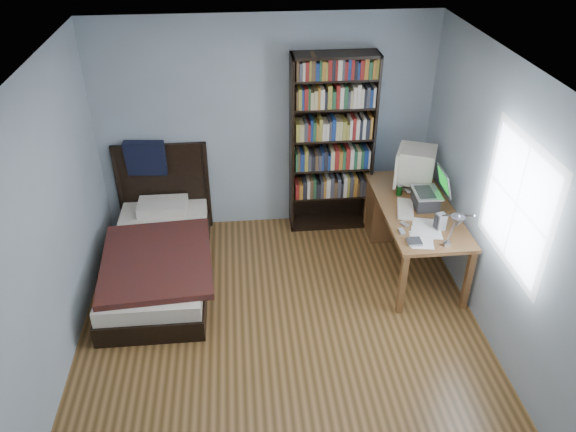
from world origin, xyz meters
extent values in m
plane|color=#563A19|center=(0.00, 0.00, 0.00)|extent=(4.20, 4.20, 0.00)
plane|color=white|center=(0.00, 0.00, 2.50)|extent=(4.20, 4.20, 0.00)
cube|color=#AFBFCD|center=(0.00, 2.10, 1.25)|extent=(3.80, 0.04, 2.50)
cube|color=#AFBFCD|center=(-1.90, 0.00, 1.25)|extent=(0.04, 4.20, 2.50)
cube|color=#AFBFCD|center=(1.90, 0.00, 1.25)|extent=(0.04, 4.20, 2.50)
cube|color=white|center=(1.89, -0.15, 1.45)|extent=(0.01, 1.14, 1.14)
cube|color=white|center=(1.88, -0.15, 1.45)|extent=(0.01, 1.00, 1.00)
cube|color=brown|center=(1.50, 1.04, 0.71)|extent=(0.75, 1.66, 0.04)
cube|color=brown|center=(1.18, 0.27, 0.34)|extent=(0.06, 0.06, 0.69)
cube|color=brown|center=(1.83, 0.27, 0.34)|extent=(0.06, 0.06, 0.69)
cube|color=brown|center=(1.18, 1.82, 0.34)|extent=(0.06, 0.06, 0.69)
cube|color=brown|center=(1.83, 1.82, 0.34)|extent=(0.06, 0.06, 0.69)
cube|color=brown|center=(1.50, 1.65, 0.34)|extent=(0.69, 0.40, 0.68)
cube|color=beige|center=(1.56, 1.47, 0.74)|extent=(0.32, 0.30, 0.03)
cylinder|color=beige|center=(1.56, 1.47, 0.79)|extent=(0.10, 0.10, 0.06)
cube|color=beige|center=(1.59, 1.47, 1.00)|extent=(0.51, 0.50, 0.37)
cube|color=beige|center=(1.39, 1.47, 1.00)|extent=(0.18, 0.37, 0.39)
cube|color=#3C7DDB|center=(1.38, 1.47, 1.00)|extent=(0.12, 0.27, 0.26)
cube|color=#2D2D30|center=(1.59, 1.04, 0.81)|extent=(0.24, 0.28, 0.16)
cube|color=silver|center=(1.59, 1.04, 0.90)|extent=(0.27, 0.36, 0.02)
cube|color=#2D2D30|center=(1.57, 1.04, 0.91)|extent=(0.18, 0.28, 0.00)
cube|color=silver|center=(1.75, 1.04, 1.03)|extent=(0.09, 0.35, 0.25)
cube|color=#0CBF26|center=(1.74, 1.04, 1.03)|extent=(0.06, 0.29, 0.20)
cube|color=#99999E|center=(1.58, 0.33, 0.75)|extent=(0.06, 0.05, 0.04)
cylinder|color=#99999E|center=(1.58, 0.27, 0.96)|extent=(0.02, 0.14, 0.38)
cylinder|color=#99999E|center=(1.51, 0.05, 1.24)|extent=(0.16, 0.32, 0.19)
cone|color=#99999E|center=(1.44, -0.10, 1.27)|extent=(0.12, 0.12, 0.10)
cube|color=beige|center=(1.36, 0.99, 0.74)|extent=(0.26, 0.43, 0.04)
cube|color=gray|center=(1.60, 0.61, 0.81)|extent=(0.10, 0.10, 0.17)
cylinder|color=#083C11|center=(1.38, 1.31, 0.79)|extent=(0.06, 0.06, 0.11)
ellipsoid|color=silver|center=(1.50, 1.36, 0.75)|extent=(0.06, 0.11, 0.04)
cube|color=silver|center=(1.28, 0.71, 0.74)|extent=(0.08, 0.11, 0.02)
cube|color=gray|center=(1.22, 0.59, 0.74)|extent=(0.05, 0.10, 0.02)
cube|color=gray|center=(1.29, 0.40, 0.74)|extent=(0.13, 0.13, 0.03)
cube|color=black|center=(0.28, 1.94, 1.05)|extent=(0.03, 0.30, 2.10)
cube|color=black|center=(1.20, 1.94, 1.05)|extent=(0.03, 0.30, 2.10)
cube|color=black|center=(0.74, 1.94, 2.09)|extent=(0.95, 0.30, 0.03)
cube|color=black|center=(0.74, 1.94, 0.03)|extent=(0.95, 0.30, 0.06)
cube|color=black|center=(0.74, 2.08, 1.05)|extent=(0.95, 0.02, 2.10)
cube|color=olive|center=(0.74, 1.92, 1.08)|extent=(0.87, 0.22, 1.90)
cube|color=black|center=(-1.22, 1.05, 0.11)|extent=(1.02, 2.03, 0.22)
cube|color=silver|center=(-1.22, 1.05, 0.30)|extent=(0.98, 1.97, 0.16)
cube|color=maroon|center=(-1.19, 0.80, 0.41)|extent=(1.16, 1.39, 0.07)
cube|color=silver|center=(-1.22, 1.81, 0.43)|extent=(0.56, 0.36, 0.12)
cube|color=black|center=(-1.22, 2.06, 0.55)|extent=(1.07, 0.05, 1.10)
cylinder|color=black|center=(-1.73, 2.04, 0.55)|extent=(0.06, 0.06, 1.10)
cylinder|color=black|center=(-0.72, 2.04, 0.55)|extent=(0.06, 0.06, 1.10)
cube|color=black|center=(-1.37, 2.03, 0.95)|extent=(0.46, 0.20, 0.43)
camera|label=1|loc=(-0.32, -3.83, 3.76)|focal=35.00mm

